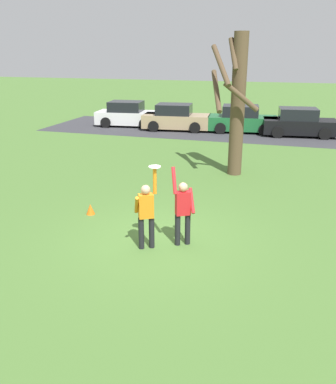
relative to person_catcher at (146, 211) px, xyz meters
The scene contains 11 objects.
ground_plane 1.12m from the person_catcher, 74.29° to the left, with size 120.00×120.00×0.00m, color #4C7533.
person_catcher is the anchor object (origin of this frame).
person_defender 0.92m from the person_catcher, 29.27° to the left, with size 0.65×0.61×2.04m.
frisbee_disc 1.13m from the person_catcher, 29.27° to the left, with size 0.29×0.29×0.02m, color white.
parked_car_white 17.83m from the person_catcher, 113.55° to the left, with size 4.28×2.39×1.59m.
parked_car_tan 16.34m from the person_catcher, 103.23° to the left, with size 4.28×2.39×1.59m.
parked_car_green 16.39m from the person_catcher, 88.99° to the left, with size 4.28×2.39×1.59m.
parked_car_black 16.52m from the person_catcher, 77.37° to the left, with size 4.28×2.39×1.59m.
parking_strip 16.38m from the person_catcher, 95.75° to the left, with size 20.67×6.40×0.01m, color #38383D.
bare_tree_tall 7.46m from the person_catcher, 81.22° to the left, with size 2.03×1.75×5.36m.
field_cone_orange 2.99m from the person_catcher, 145.72° to the left, with size 0.26×0.26×0.32m, color orange.
Camera 1 is at (3.03, -9.21, 4.66)m, focal length 38.27 mm.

